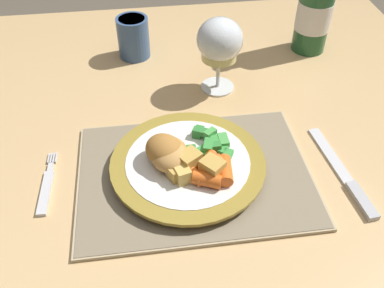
# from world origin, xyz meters

# --- Properties ---
(dining_table) EXTENTS (1.17, 1.06, 0.74)m
(dining_table) POSITION_xyz_m (0.00, 0.00, 0.65)
(dining_table) COLOR tan
(dining_table) RESTS_ON ground
(placemat) EXTENTS (0.36, 0.26, 0.01)m
(placemat) POSITION_xyz_m (0.04, -0.07, 0.74)
(placemat) COLOR tan
(placemat) RESTS_ON dining_table
(dinner_plate) EXTENTS (0.24, 0.24, 0.02)m
(dinner_plate) POSITION_xyz_m (0.03, -0.06, 0.76)
(dinner_plate) COLOR white
(dinner_plate) RESTS_ON placemat
(breaded_croquettes) EXTENTS (0.09, 0.09, 0.04)m
(breaded_croquettes) POSITION_xyz_m (0.00, -0.06, 0.79)
(breaded_croquettes) COLOR #A87033
(breaded_croquettes) RESTS_ON dinner_plate
(green_beans_pile) EXTENTS (0.08, 0.09, 0.02)m
(green_beans_pile) POSITION_xyz_m (0.07, -0.03, 0.77)
(green_beans_pile) COLOR green
(green_beans_pile) RESTS_ON dinner_plate
(glazed_carrots) EXTENTS (0.07, 0.08, 0.02)m
(glazed_carrots) POSITION_xyz_m (0.06, -0.09, 0.78)
(glazed_carrots) COLOR orange
(glazed_carrots) RESTS_ON dinner_plate
(fork) EXTENTS (0.02, 0.13, 0.01)m
(fork) POSITION_xyz_m (-0.18, -0.06, 0.74)
(fork) COLOR silver
(fork) RESTS_ON dining_table
(table_knife) EXTENTS (0.04, 0.20, 0.01)m
(table_knife) POSITION_xyz_m (0.27, -0.11, 0.74)
(table_knife) COLOR silver
(table_knife) RESTS_ON dining_table
(wine_glass) EXTENTS (0.08, 0.08, 0.14)m
(wine_glass) POSITION_xyz_m (0.12, 0.16, 0.84)
(wine_glass) COLOR silver
(wine_glass) RESTS_ON dining_table
(bottle) EXTENTS (0.07, 0.07, 0.26)m
(bottle) POSITION_xyz_m (0.34, 0.28, 0.84)
(bottle) COLOR #23562D
(bottle) RESTS_ON dining_table
(roast_potatoes) EXTENTS (0.09, 0.06, 0.03)m
(roast_potatoes) POSITION_xyz_m (0.04, -0.09, 0.78)
(roast_potatoes) COLOR gold
(roast_potatoes) RESTS_ON dinner_plate
(drinking_cup) EXTENTS (0.07, 0.07, 0.09)m
(drinking_cup) POSITION_xyz_m (-0.03, 0.30, 0.79)
(drinking_cup) COLOR #385684
(drinking_cup) RESTS_ON dining_table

